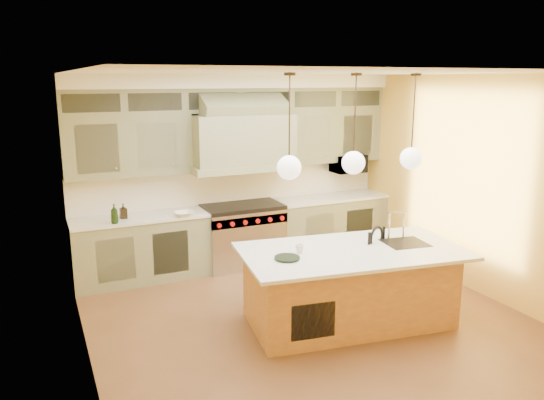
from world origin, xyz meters
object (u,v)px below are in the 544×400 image
counter_stool (385,267)px  microwave (348,164)px  range (243,235)px  kitchen_island (350,285)px

counter_stool → microwave: 2.86m
range → microwave: microwave is taller
counter_stool → kitchen_island: bearing=154.0°
kitchen_island → counter_stool: 0.51m
range → counter_stool: size_ratio=1.08×
range → counter_stool: 2.58m
counter_stool → microwave: (1.06, 2.52, 0.82)m
counter_stool → microwave: bearing=43.6°
microwave → kitchen_island: bearing=-121.7°
range → counter_stool: bearing=-69.8°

